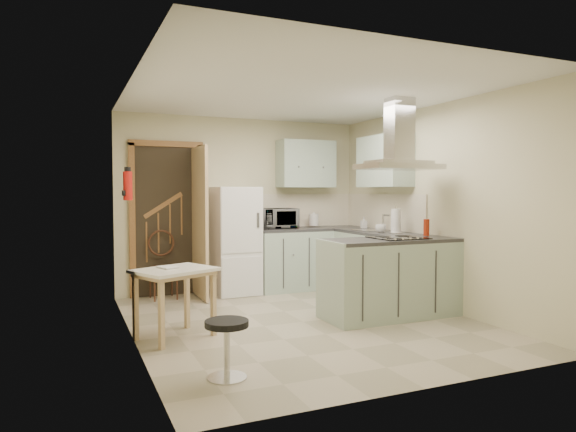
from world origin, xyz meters
name	(u,v)px	position (x,y,z in m)	size (l,w,h in m)	color
floor	(303,322)	(0.00, 0.00, 0.00)	(4.20, 4.20, 0.00)	tan
ceiling	(303,93)	(0.00, 0.00, 2.50)	(4.20, 4.20, 0.00)	silver
back_wall	(242,204)	(0.00, 2.10, 1.25)	(3.60, 3.60, 0.00)	beige
left_wall	(132,211)	(-1.80, 0.00, 1.25)	(4.20, 4.20, 0.00)	beige
right_wall	(435,207)	(1.80, 0.00, 1.25)	(4.20, 4.20, 0.00)	beige
doorway	(167,220)	(-1.10, 2.07, 1.05)	(1.10, 0.12, 2.10)	brown
fridge	(236,241)	(-0.20, 1.80, 0.75)	(0.60, 0.60, 1.50)	white
counter_back	(292,259)	(0.66, 1.80, 0.45)	(1.08, 0.60, 0.90)	#9EB2A0
counter_right	(365,261)	(1.50, 1.12, 0.45)	(0.60, 1.95, 0.90)	#9EB2A0
splashback	(302,210)	(0.96, 2.09, 1.15)	(1.68, 0.02, 0.50)	beige
wall_cabinet_back	(306,164)	(0.95, 1.93, 1.85)	(0.85, 0.35, 0.70)	#9EB2A0
wall_cabinet_right	(384,161)	(1.62, 0.85, 1.85)	(0.35, 0.90, 0.70)	#9EB2A0
peninsula	(391,278)	(1.02, -0.18, 0.45)	(1.55, 0.65, 0.90)	#9EB2A0
hob	(398,238)	(1.12, -0.18, 0.91)	(0.58, 0.50, 0.01)	black
extractor_hood	(399,167)	(1.12, -0.18, 1.72)	(0.90, 0.55, 0.10)	silver
sink	(372,230)	(1.50, 0.95, 0.91)	(0.45, 0.40, 0.01)	silver
fire_extinguisher	(128,186)	(-1.74, 0.90, 1.50)	(0.10, 0.10, 0.32)	#B2140F
drop_leaf_table	(175,303)	(-1.41, -0.06, 0.34)	(0.73, 0.55, 0.68)	tan
bentwood_chair	(163,268)	(-1.20, 1.86, 0.42)	(0.37, 0.37, 0.83)	#51251B
stool	(227,349)	(-1.26, -1.31, 0.23)	(0.34, 0.34, 0.45)	black
microwave	(278,218)	(0.48, 1.87, 1.05)	(0.53, 0.35, 0.29)	black
kettle	(314,220)	(1.07, 1.90, 1.01)	(0.15, 0.15, 0.22)	silver
cereal_box	(293,218)	(0.77, 1.99, 1.03)	(0.07, 0.17, 0.26)	#E2481A
soap_bottle	(364,223)	(1.64, 1.39, 0.98)	(0.07, 0.07, 0.16)	silver
paper_towel	(396,221)	(1.54, 0.45, 1.06)	(0.13, 0.13, 0.32)	silver
cup	(381,229)	(1.40, 0.59, 0.95)	(0.14, 0.14, 0.11)	silver
red_bottle	(426,227)	(1.64, -0.03, 1.00)	(0.07, 0.07, 0.20)	#AF290F
book	(161,264)	(-1.54, -0.02, 0.73)	(0.15, 0.20, 0.09)	#94313D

